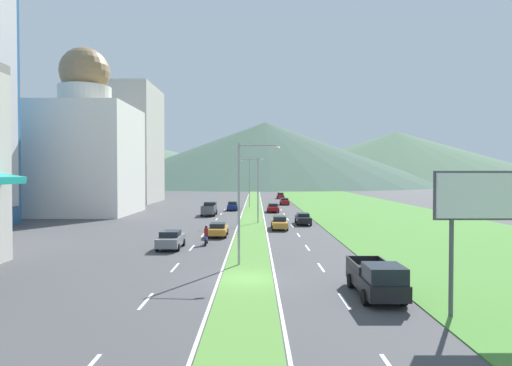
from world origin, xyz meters
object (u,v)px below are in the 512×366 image
Objects in this scene: car_1 at (218,229)px; car_7 at (171,239)px; car_2 at (285,201)px; street_lamp_near at (244,195)px; car_3 at (273,208)px; car_6 at (281,196)px; car_0 at (233,206)px; street_lamp_far at (251,179)px; pickup_truck_0 at (210,209)px; pickup_truck_1 at (377,279)px; car_4 at (303,219)px; street_lamp_mid at (256,186)px; motorcycle_rider at (207,237)px; billboard_roadside at (490,205)px; car_5 at (280,223)px.

car_1 is 1.01× the size of car_7.
street_lamp_near is at bearing -6.67° from car_2.
car_6 is (3.51, 38.53, 0.04)m from car_3.
car_0 is 36.82m from car_6.
street_lamp_far is 1.80× the size of pickup_truck_0.
car_7 is at bearing -136.51° from pickup_truck_1.
car_4 reaches higher than car_3.
car_6 is 0.79× the size of pickup_truck_0.
car_1 is at bearing -13.77° from car_3.
car_4 is (6.94, 24.42, -4.30)m from street_lamp_near.
street_lamp_near is 2.05× the size of car_2.
car_1 is at bearing -154.60° from pickup_truck_1.
street_lamp_far reaches higher than car_4.
street_lamp_mid is 7.57m from car_4.
car_7 reaches higher than car_2.
car_7 is (-3.48, -7.22, 0.08)m from car_1.
street_lamp_mid reaches higher than car_6.
motorcycle_rider is at bearing -146.47° from pickup_truck_1.
street_lamp_mid is 0.89× the size of street_lamp_far.
street_lamp_far is 63.59m from billboard_roadside.
billboard_roadside is 50.63m from pickup_truck_0.
car_2 is 34.39m from car_4.
car_6 is (6.46, 54.69, -4.18)m from street_lamp_mid.
pickup_truck_0 is (-13.72, -44.21, 0.20)m from car_6.
car_6 is (-4.20, 91.38, -4.36)m from billboard_roadside.
car_1 is 5.30m from motorcycle_rider.
billboard_roadside is 91.58m from car_6.
street_lamp_far is at bearing 100.51° from billboard_roadside.
street_lamp_far is at bearing -4.50° from car_1.
car_0 is at bearing -4.88° from car_7.
pickup_truck_0 is at bearing -0.24° from car_7.
motorcycle_rider is at bearing -104.80° from street_lamp_mid.
car_3 is at bearing -175.99° from pickup_truck_1.
street_lamp_mid is at bearing -168.07° from car_0.
car_4 is (-4.53, 35.29, -4.39)m from billboard_roadside.
car_3 reaches higher than car_1.
billboard_roadside is (10.66, -36.69, 0.18)m from street_lamp_mid.
car_4 is at bearing -179.45° from pickup_truck_1.
street_lamp_mid reaches higher than car_4.
car_0 is 54.07m from pickup_truck_1.
pickup_truck_1 reaches higher than car_4.
pickup_truck_0 reaches higher than car_5.
street_lamp_mid is at bearing 88.20° from street_lamp_near.
car_7 is at bearing 154.29° from car_1.
car_4 is (3.18, -17.57, 0.01)m from car_3.
street_lamp_mid is at bearing -18.29° from car_1.
pickup_truck_1 is (6.44, -33.62, -3.98)m from street_lamp_mid.
pickup_truck_1 is at bearing 143.93° from billboard_roadside.
car_4 is 56.09m from car_6.
car_6 is 75.02m from car_7.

